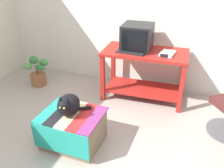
# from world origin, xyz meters

# --- Properties ---
(ground_plane) EXTENTS (14.00, 14.00, 0.00)m
(ground_plane) POSITION_xyz_m (0.00, 0.00, 0.00)
(ground_plane) COLOR #9E9389
(back_wall) EXTENTS (8.00, 0.10, 2.60)m
(back_wall) POSITION_xyz_m (0.00, 2.05, 1.30)
(back_wall) COLOR silver
(back_wall) RESTS_ON ground_plane
(desk) EXTENTS (1.25, 0.69, 0.76)m
(desk) POSITION_xyz_m (0.22, 1.60, 0.51)
(desk) COLOR maroon
(desk) RESTS_ON ground_plane
(tv_monitor) EXTENTS (0.45, 0.47, 0.36)m
(tv_monitor) POSITION_xyz_m (0.08, 1.64, 0.94)
(tv_monitor) COLOR black
(tv_monitor) RESTS_ON desk
(keyboard) EXTENTS (0.41, 0.17, 0.02)m
(keyboard) POSITION_xyz_m (0.04, 1.45, 0.77)
(keyboard) COLOR black
(keyboard) RESTS_ON desk
(book) EXTENTS (0.21, 0.28, 0.03)m
(book) POSITION_xyz_m (0.54, 1.57, 0.78)
(book) COLOR white
(book) RESTS_ON desk
(ottoman_with_blanket) EXTENTS (0.68, 0.56, 0.40)m
(ottoman_with_blanket) POSITION_xyz_m (-0.28, 0.27, 0.20)
(ottoman_with_blanket) COLOR #7A664C
(ottoman_with_blanket) RESTS_ON ground_plane
(cat) EXTENTS (0.35, 0.37, 0.29)m
(cat) POSITION_xyz_m (-0.30, 0.26, 0.53)
(cat) COLOR black
(cat) RESTS_ON ottoman_with_blanket
(potted_plant) EXTENTS (0.36, 0.39, 0.57)m
(potted_plant) POSITION_xyz_m (-1.57, 1.37, 0.23)
(potted_plant) COLOR brown
(potted_plant) RESTS_ON ground_plane
(stapler) EXTENTS (0.11, 0.04, 0.04)m
(stapler) POSITION_xyz_m (0.52, 1.46, 0.78)
(stapler) COLOR black
(stapler) RESTS_ON desk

